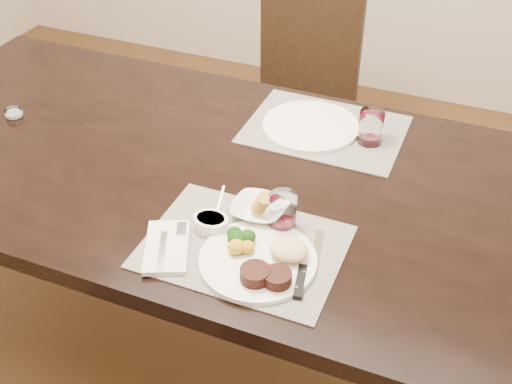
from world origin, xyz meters
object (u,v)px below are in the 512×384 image
at_px(dinner_plate, 263,259).
at_px(cracker_bowl, 258,209).
at_px(wine_glass_near, 282,213).
at_px(steak_knife, 304,274).
at_px(chair_far, 300,90).
at_px(far_plate, 310,126).

height_order(dinner_plate, cracker_bowl, cracker_bowl).
relative_size(cracker_bowl, wine_glass_near, 1.44).
relative_size(steak_knife, wine_glass_near, 2.51).
bearing_deg(chair_far, wine_glass_near, -73.41).
bearing_deg(far_plate, wine_glass_near, -79.99).
relative_size(chair_far, wine_glass_near, 9.56).
bearing_deg(wine_glass_near, far_plate, 100.01).
distance_m(chair_far, wine_glass_near, 1.19).
bearing_deg(wine_glass_near, cracker_bowl, 163.77).
height_order(chair_far, dinner_plate, chair_far).
relative_size(steak_knife, far_plate, 0.82).
xyz_separation_m(dinner_plate, far_plate, (-0.09, 0.60, -0.01)).
relative_size(wine_glass_near, far_plate, 0.33).
bearing_deg(cracker_bowl, steak_knife, -42.02).
relative_size(dinner_plate, wine_glass_near, 2.87).
bearing_deg(cracker_bowl, wine_glass_near, -16.23).
distance_m(steak_knife, far_plate, 0.62).
bearing_deg(dinner_plate, steak_knife, -13.93).
distance_m(steak_knife, wine_glass_near, 0.18).
distance_m(chair_far, cracker_bowl, 1.14).
relative_size(chair_far, dinner_plate, 3.33).
xyz_separation_m(cracker_bowl, far_plate, (-0.01, 0.43, -0.01)).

